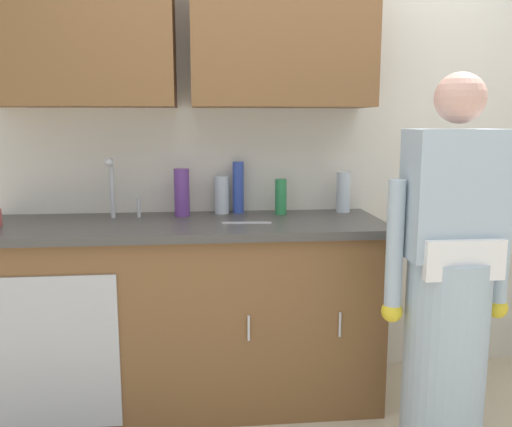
# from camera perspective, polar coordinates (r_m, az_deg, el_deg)

# --- Properties ---
(kitchen_wall_with_uppers) EXTENTS (4.80, 0.44, 2.70)m
(kitchen_wall_with_uppers) POSITION_cam_1_polar(r_m,az_deg,el_deg) (2.98, 0.62, 10.53)
(kitchen_wall_with_uppers) COLOR silver
(kitchen_wall_with_uppers) RESTS_ON ground
(counter_cabinet) EXTENTS (1.90, 0.62, 0.90)m
(counter_cabinet) POSITION_cam_1_polar(r_m,az_deg,el_deg) (2.84, -7.24, -10.63)
(counter_cabinet) COLOR brown
(counter_cabinet) RESTS_ON ground
(countertop) EXTENTS (1.96, 0.66, 0.04)m
(countertop) POSITION_cam_1_polar(r_m,az_deg,el_deg) (2.71, -7.39, -1.26)
(countertop) COLOR #474442
(countertop) RESTS_ON counter_cabinet
(sink) EXTENTS (0.50, 0.36, 0.35)m
(sink) POSITION_cam_1_polar(r_m,az_deg,el_deg) (2.75, -14.38, -1.22)
(sink) COLOR #B7BABF
(sink) RESTS_ON counter_cabinet
(person_at_sink) EXTENTS (0.55, 0.34, 1.62)m
(person_at_sink) POSITION_cam_1_polar(r_m,az_deg,el_deg) (2.41, 19.50, -8.70)
(person_at_sink) COLOR white
(person_at_sink) RESTS_ON ground
(bottle_dish_liquid) EXTENTS (0.06, 0.06, 0.19)m
(bottle_dish_liquid) POSITION_cam_1_polar(r_m,az_deg,el_deg) (2.89, 2.62, 1.77)
(bottle_dish_liquid) COLOR #2D8C4C
(bottle_dish_liquid) RESTS_ON countertop
(bottle_cleaner_spray) EXTENTS (0.08, 0.08, 0.20)m
(bottle_cleaner_spray) POSITION_cam_1_polar(r_m,az_deg,el_deg) (2.91, -3.62, 1.97)
(bottle_cleaner_spray) COLOR silver
(bottle_cleaner_spray) RESTS_ON countertop
(bottle_water_short) EXTENTS (0.08, 0.08, 0.25)m
(bottle_water_short) POSITION_cam_1_polar(r_m,az_deg,el_deg) (2.85, -7.80, 2.20)
(bottle_water_short) COLOR #66388C
(bottle_water_short) RESTS_ON countertop
(bottle_soap) EXTENTS (0.08, 0.08, 0.22)m
(bottle_soap) POSITION_cam_1_polar(r_m,az_deg,el_deg) (2.99, 9.17, 2.24)
(bottle_soap) COLOR silver
(bottle_soap) RESTS_ON countertop
(bottle_water_tall) EXTENTS (0.06, 0.06, 0.28)m
(bottle_water_tall) POSITION_cam_1_polar(r_m,az_deg,el_deg) (2.93, -1.88, 2.76)
(bottle_water_tall) COLOR #334CB2
(bottle_water_tall) RESTS_ON countertop
(knife_on_counter) EXTENTS (0.24, 0.04, 0.01)m
(knife_on_counter) POSITION_cam_1_polar(r_m,az_deg,el_deg) (2.64, -0.99, -0.97)
(knife_on_counter) COLOR silver
(knife_on_counter) RESTS_ON countertop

